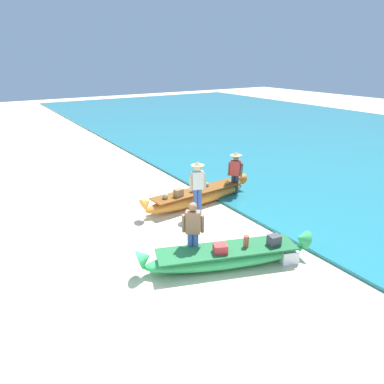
% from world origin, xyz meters
% --- Properties ---
extents(ground_plane, '(80.00, 80.00, 0.00)m').
position_xyz_m(ground_plane, '(0.00, 0.00, 0.00)').
color(ground_plane, beige).
extents(sea, '(24.00, 56.00, 0.10)m').
position_xyz_m(sea, '(15.33, 8.00, 0.05)').
color(sea, teal).
rests_on(sea, ground).
extents(boat_green_foreground, '(4.41, 2.12, 0.79)m').
position_xyz_m(boat_green_foreground, '(1.04, -0.52, 0.28)').
color(boat_green_foreground, '#38B760').
rests_on(boat_green_foreground, ground).
extents(boat_orange_midground, '(4.52, 0.98, 0.81)m').
position_xyz_m(boat_orange_midground, '(2.57, 3.19, 0.30)').
color(boat_orange_midground, orange).
rests_on(boat_orange_midground, ground).
extents(person_vendor_hatted, '(0.58, 0.44, 1.83)m').
position_xyz_m(person_vendor_hatted, '(2.10, 2.47, 1.06)').
color(person_vendor_hatted, '#3D5BA8').
rests_on(person_vendor_hatted, ground).
extents(person_tourist_customer, '(0.56, 0.48, 1.65)m').
position_xyz_m(person_tourist_customer, '(0.40, 0.07, 0.93)').
color(person_tourist_customer, '#3D5BA8').
rests_on(person_tourist_customer, ground).
extents(person_vendor_assistant, '(0.49, 0.55, 1.70)m').
position_xyz_m(person_vendor_assistant, '(4.21, 3.15, 0.98)').
color(person_vendor_assistant, '#333842').
rests_on(person_vendor_assistant, ground).
extents(cooler_box, '(0.52, 0.45, 0.36)m').
position_xyz_m(cooler_box, '(2.46, -1.24, 0.18)').
color(cooler_box, silver).
rests_on(cooler_box, ground).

